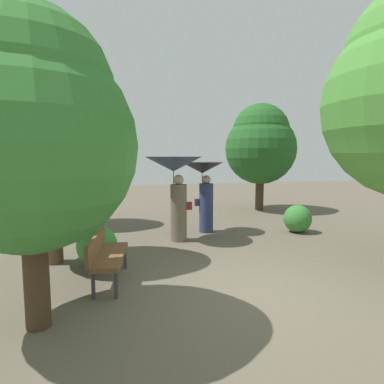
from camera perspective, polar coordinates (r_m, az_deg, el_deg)
ground_plane at (r=5.49m, az=11.00°, el=-17.05°), size 40.00×40.00×0.00m
person_left at (r=8.23m, az=-3.02°, el=2.76°), size 1.44×1.44×2.15m
person_right at (r=9.20m, az=2.04°, el=1.87°), size 1.19×1.19×2.00m
park_bench at (r=5.86m, az=-14.87°, el=-10.32°), size 0.71×1.56×0.83m
tree_near_left at (r=7.10m, az=-24.03°, el=12.39°), size 2.30×2.30×4.42m
tree_mid_left at (r=4.41m, az=-26.70°, el=9.84°), size 2.59×2.59×3.94m
tree_mid_right at (r=13.32m, az=11.91°, el=8.31°), size 2.80×2.80×4.23m
tree_far_back at (r=10.77m, az=-21.34°, el=8.79°), size 2.22×2.22×4.07m
bush_path_left at (r=9.79m, az=17.99°, el=-4.45°), size 0.79×0.79×0.79m
bush_path_right at (r=6.83m, az=-16.29°, el=-8.95°), size 0.80×0.80×0.80m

